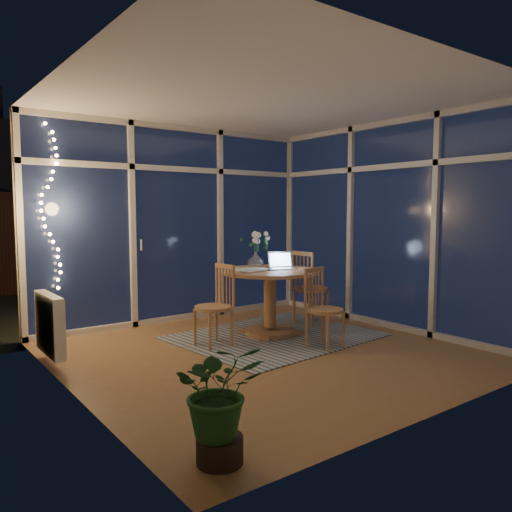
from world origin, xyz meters
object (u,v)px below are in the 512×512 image
object	(u,v)px
potted_plant	(219,400)
chair_front	(325,308)
dining_table	(270,303)
flower_vase	(256,260)
laptop	(283,260)
chair_right	(311,287)
chair_left	(213,305)

from	to	relation	value
potted_plant	chair_front	bearing A→B (deg)	32.21
dining_table	flower_vase	distance (m)	0.55
chair_front	laptop	distance (m)	0.89
chair_front	potted_plant	world-z (taller)	chair_front
flower_vase	dining_table	bearing A→B (deg)	-80.58
chair_front	flower_vase	xyz separation A→B (m)	(-0.17, 1.03, 0.45)
flower_vase	chair_right	bearing A→B (deg)	-5.77
dining_table	laptop	distance (m)	0.53
chair_left	chair_front	distance (m)	1.21
flower_vase	chair_left	bearing A→B (deg)	-161.13
chair_right	potted_plant	size ratio (longest dim) A/B	1.29
dining_table	flower_vase	xyz separation A→B (m)	(-0.04, 0.23, 0.50)
laptop	potted_plant	bearing A→B (deg)	-117.35
flower_vase	potted_plant	xyz separation A→B (m)	(-2.07, -2.44, -0.51)
chair_right	flower_vase	bearing A→B (deg)	76.94
potted_plant	dining_table	bearing A→B (deg)	46.35
chair_left	chair_front	xyz separation A→B (m)	(0.94, -0.77, -0.02)
chair_right	flower_vase	distance (m)	0.93
dining_table	laptop	world-z (taller)	laptop
laptop	potted_plant	distance (m)	3.19
flower_vase	potted_plant	world-z (taller)	flower_vase
dining_table	laptop	bearing A→B (deg)	-11.37
dining_table	chair_right	xyz separation A→B (m)	(0.80, 0.15, 0.10)
dining_table	chair_right	bearing A→B (deg)	10.66
chair_left	laptop	xyz separation A→B (m)	(0.98, -0.01, 0.44)
chair_left	chair_right	distance (m)	1.61
dining_table	chair_left	bearing A→B (deg)	-178.00
dining_table	laptop	xyz separation A→B (m)	(0.17, -0.03, 0.50)
laptop	flower_vase	xyz separation A→B (m)	(-0.21, 0.27, -0.01)
chair_left	chair_right	world-z (taller)	chair_right
dining_table	potted_plant	xyz separation A→B (m)	(-2.10, -2.21, -0.01)
chair_left	potted_plant	bearing A→B (deg)	-34.77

